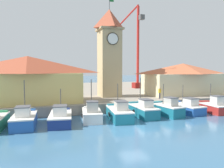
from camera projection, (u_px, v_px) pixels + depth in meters
name	position (u px, v px, depth m)	size (l,w,h in m)	color
ground_plane	(133.00, 130.00, 19.90)	(300.00, 300.00, 0.00)	#386689
quay_wharf	(79.00, 92.00, 45.95)	(120.00, 40.00, 1.23)	gray
fishing_boat_left_outer	(24.00, 119.00, 20.81)	(2.37, 4.91, 4.43)	#2356A8
fishing_boat_left_inner	(61.00, 117.00, 21.88)	(2.84, 5.36, 3.50)	navy
fishing_boat_mid_left	(92.00, 114.00, 23.36)	(2.64, 4.51, 4.38)	silver
fishing_boat_center	(119.00, 113.00, 23.74)	(2.64, 5.43, 3.89)	#196B7F
fishing_boat_mid_right	(143.00, 110.00, 25.36)	(2.10, 5.26, 4.48)	#196B7F
fishing_boat_right_inner	(166.00, 109.00, 25.84)	(2.42, 4.71, 3.70)	#196B7F
fishing_boat_right_outer	(186.00, 107.00, 27.33)	(2.54, 5.00, 3.51)	#2356A8
fishing_boat_far_right	(213.00, 107.00, 27.58)	(2.26, 4.34, 3.61)	#AD2823
clock_tower	(109.00, 51.00, 33.62)	(3.59, 3.59, 14.97)	tan
warehouse_left	(28.00, 79.00, 27.53)	(13.37, 6.40, 5.90)	tan
warehouse_right	(183.00, 79.00, 36.82)	(12.96, 6.48, 5.19)	beige
port_crane_near	(137.00, 56.00, 48.33)	(2.43, 9.68, 18.27)	maroon
dock_worker_near_tower	(160.00, 93.00, 31.26)	(0.34, 0.22, 1.62)	#33333D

